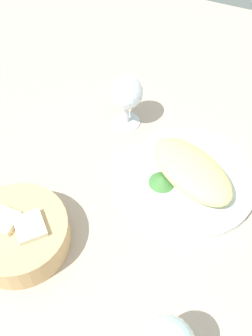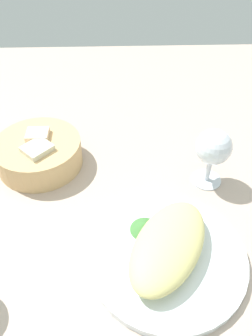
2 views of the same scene
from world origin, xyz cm
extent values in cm
cube|color=#BBA593|center=(0.00, 0.00, -1.00)|extent=(140.00, 140.00, 2.00)
cylinder|color=white|center=(-11.29, -6.58, 0.70)|extent=(25.19, 25.19, 1.40)
ellipsoid|color=#DFD582|center=(-11.29, -6.58, 3.63)|extent=(21.05, 17.81, 4.46)
cone|color=#3F7A38|center=(-6.61, -3.40, 2.25)|extent=(5.03, 5.03, 1.70)
cylinder|color=tan|center=(12.03, 16.91, 2.83)|extent=(17.32, 17.32, 5.66)
cube|color=beige|center=(13.78, 16.87, 4.65)|extent=(3.98, 4.42, 4.40)
cube|color=beige|center=(9.43, 16.27, 4.20)|extent=(6.90, 6.89, 5.13)
cylinder|color=silver|center=(5.95, -16.59, 0.30)|extent=(5.85, 5.85, 0.60)
cylinder|color=silver|center=(5.95, -16.59, 2.92)|extent=(1.00, 1.00, 4.65)
sphere|color=silver|center=(5.95, -16.59, 8.60)|extent=(6.71, 6.71, 6.71)
camera|label=1|loc=(-17.19, 40.27, 64.41)|focal=43.65mm
camera|label=2|loc=(-40.10, 0.89, 47.30)|focal=35.69mm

